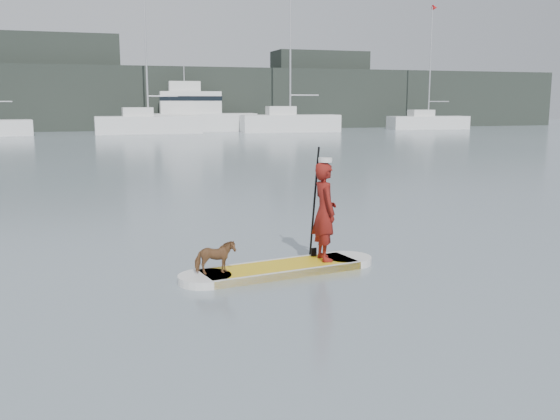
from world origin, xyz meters
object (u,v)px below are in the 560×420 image
object	(u,v)px
paddler	(325,212)
sailboat_f	(427,121)
sailboat_d	(148,123)
paddleboard	(280,269)
sailboat_e	(289,122)
dog	(215,257)
motor_yacht_a	(196,113)

from	to	relation	value
paddler	sailboat_f	distance (m)	54.74
sailboat_d	sailboat_f	bearing A→B (deg)	2.20
paddleboard	sailboat_e	size ratio (longest dim) A/B	0.26
paddler	sailboat_e	bearing A→B (deg)	-15.66
paddleboard	sailboat_e	xyz separation A→B (m)	(14.98, 44.64, 0.84)
paddler	sailboat_d	world-z (taller)	sailboat_d
paddler	sailboat_d	bearing A→B (deg)	-0.14
paddler	dog	bearing A→B (deg)	101.25
sailboat_d	sailboat_e	size ratio (longest dim) A/B	1.03
sailboat_f	motor_yacht_a	size ratio (longest dim) A/B	1.18
sailboat_f	sailboat_d	bearing A→B (deg)	-173.70
paddler	sailboat_f	size ratio (longest dim) A/B	0.13
paddleboard	dog	xyz separation A→B (m)	(-1.07, -0.17, 0.31)
sailboat_e	motor_yacht_a	bearing A→B (deg)	159.16
sailboat_d	motor_yacht_a	distance (m)	5.73
dog	sailboat_d	size ratio (longest dim) A/B	0.05
paddler	sailboat_e	world-z (taller)	sailboat_e
sailboat_e	sailboat_f	bearing A→B (deg)	11.97
dog	sailboat_d	world-z (taller)	sailboat_d
sailboat_e	motor_yacht_a	world-z (taller)	sailboat_e
paddleboard	sailboat_d	distance (m)	45.43
sailboat_d	motor_yacht_a	bearing A→B (deg)	33.34
paddleboard	paddler	world-z (taller)	paddler
paddler	sailboat_d	xyz separation A→B (m)	(1.70, 45.22, 0.02)
paddler	dog	size ratio (longest dim) A/B	2.67
sailboat_f	motor_yacht_a	bearing A→B (deg)	178.95
paddleboard	dog	world-z (taller)	dog
dog	sailboat_e	xyz separation A→B (m)	(16.04, 44.82, 0.53)
motor_yacht_a	paddleboard	bearing A→B (deg)	-94.11
paddleboard	motor_yacht_a	xyz separation A→B (m)	(7.24, 48.46, 1.61)
sailboat_d	motor_yacht_a	size ratio (longest dim) A/B	1.29
paddler	motor_yacht_a	distance (m)	48.77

